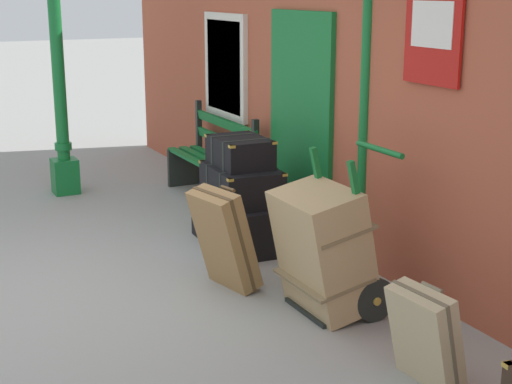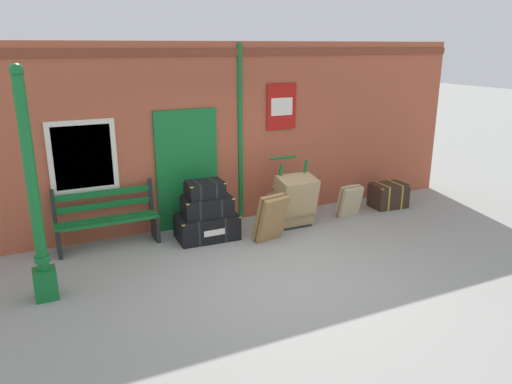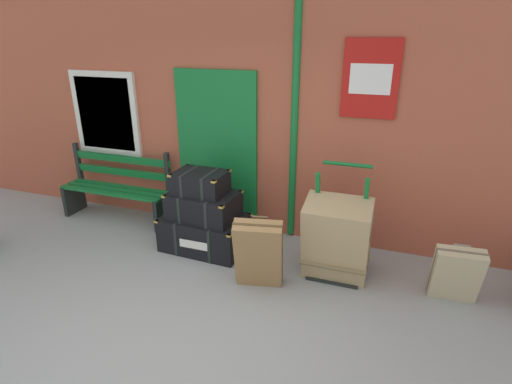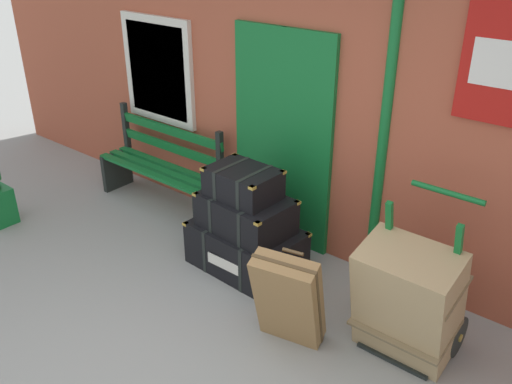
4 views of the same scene
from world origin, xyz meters
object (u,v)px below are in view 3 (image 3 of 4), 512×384
(platform_bench, at_px, (117,189))
(steamer_trunk_base, at_px, (205,232))
(steamer_trunk_top, at_px, (200,183))
(suitcase_tan, at_px, (456,274))
(steamer_trunk_middle, at_px, (204,205))
(suitcase_olive, at_px, (259,254))
(large_brown_trunk, at_px, (337,239))
(porters_trolley, at_px, (338,248))

(platform_bench, height_order, steamer_trunk_base, platform_bench)
(steamer_trunk_top, distance_m, suitcase_tan, 2.90)
(steamer_trunk_middle, xyz_separation_m, suitcase_tan, (2.81, -0.13, -0.27))
(suitcase_olive, bearing_deg, platform_bench, 158.50)
(large_brown_trunk, relative_size, suitcase_olive, 1.16)
(steamer_trunk_base, height_order, steamer_trunk_middle, steamer_trunk_middle)
(steamer_trunk_base, relative_size, steamer_trunk_top, 1.67)
(platform_bench, relative_size, steamer_trunk_base, 1.54)
(steamer_trunk_top, xyz_separation_m, suitcase_olive, (0.93, -0.58, -0.46))
(suitcase_tan, height_order, suitcase_olive, suitcase_olive)
(steamer_trunk_base, bearing_deg, large_brown_trunk, -4.35)
(suitcase_tan, xyz_separation_m, suitcase_olive, (-1.91, -0.45, 0.10))
(porters_trolley, bearing_deg, platform_bench, 174.00)
(porters_trolley, bearing_deg, large_brown_trunk, -90.00)
(steamer_trunk_base, relative_size, porters_trolley, 0.87)
(steamer_trunk_base, distance_m, steamer_trunk_middle, 0.37)
(platform_bench, xyz_separation_m, suitcase_olive, (2.46, -0.97, -0.04))
(platform_bench, distance_m, suitcase_olive, 2.64)
(platform_bench, bearing_deg, large_brown_trunk, -9.12)
(platform_bench, bearing_deg, suitcase_tan, -6.82)
(platform_bench, relative_size, suitcase_tan, 2.56)
(steamer_trunk_top, bearing_deg, steamer_trunk_middle, 0.35)
(platform_bench, height_order, suitcase_olive, platform_bench)
(porters_trolley, xyz_separation_m, large_brown_trunk, (0.00, -0.18, 0.20))
(steamer_trunk_top, height_order, porters_trolley, porters_trolley)
(suitcase_tan, bearing_deg, steamer_trunk_top, 177.40)
(steamer_trunk_top, distance_m, suitcase_olive, 1.19)
(suitcase_tan, bearing_deg, large_brown_trunk, 179.43)
(platform_bench, xyz_separation_m, large_brown_trunk, (3.18, -0.51, 0.03))
(steamer_trunk_base, xyz_separation_m, porters_trolley, (1.63, 0.05, 0.06))
(platform_bench, relative_size, porters_trolley, 1.34)
(porters_trolley, relative_size, suitcase_olive, 1.45)
(steamer_trunk_middle, relative_size, large_brown_trunk, 0.89)
(platform_bench, xyz_separation_m, steamer_trunk_base, (1.55, -0.39, -0.23))
(platform_bench, distance_m, steamer_trunk_top, 1.64)
(steamer_trunk_top, distance_m, large_brown_trunk, 1.70)
(porters_trolley, bearing_deg, steamer_trunk_base, -178.14)
(suitcase_tan, bearing_deg, steamer_trunk_base, 177.24)
(large_brown_trunk, bearing_deg, suitcase_tan, -0.57)
(platform_bench, height_order, suitcase_tan, platform_bench)
(platform_bench, height_order, large_brown_trunk, platform_bench)
(porters_trolley, relative_size, suitcase_tan, 1.91)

